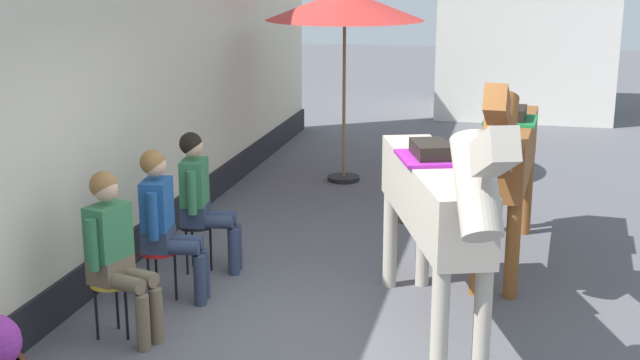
% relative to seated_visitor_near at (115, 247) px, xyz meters
% --- Properties ---
extents(ground_plane, '(40.00, 40.00, 0.00)m').
position_rel_seated_visitor_near_xyz_m(ground_plane, '(1.75, 3.20, -0.78)').
color(ground_plane, '#56565B').
extents(pub_facade_wall, '(0.34, 14.00, 3.40)m').
position_rel_seated_visitor_near_xyz_m(pub_facade_wall, '(-0.80, 1.70, 0.76)').
color(pub_facade_wall, beige).
rests_on(pub_facade_wall, ground_plane).
extents(distant_cottage, '(3.40, 2.60, 3.50)m').
position_rel_seated_visitor_near_xyz_m(distant_cottage, '(3.15, 11.18, 1.02)').
color(distant_cottage, silver).
rests_on(distant_cottage, ground_plane).
extents(seated_visitor_near, '(0.61, 0.48, 1.39)m').
position_rel_seated_visitor_near_xyz_m(seated_visitor_near, '(0.00, 0.00, 0.00)').
color(seated_visitor_near, gold).
rests_on(seated_visitor_near, ground_plane).
extents(seated_visitor_middle, '(0.61, 0.49, 1.39)m').
position_rel_seated_visitor_near_xyz_m(seated_visitor_middle, '(0.07, 0.83, 0.00)').
color(seated_visitor_middle, red).
rests_on(seated_visitor_middle, ground_plane).
extents(seated_visitor_far, '(0.61, 0.49, 1.39)m').
position_rel_seated_visitor_near_xyz_m(seated_visitor_far, '(0.12, 1.61, 0.00)').
color(seated_visitor_far, black).
rests_on(seated_visitor_far, ground_plane).
extents(saddled_horse_near, '(1.24, 2.88, 2.06)m').
position_rel_seated_visitor_near_xyz_m(saddled_horse_near, '(2.47, 0.63, 0.38)').
color(saddled_horse_near, '#B2A899').
rests_on(saddled_horse_near, ground_plane).
extents(saddled_horse_far, '(0.58, 3.00, 2.06)m').
position_rel_seated_visitor_near_xyz_m(saddled_horse_far, '(2.98, 2.43, 0.38)').
color(saddled_horse_far, brown).
rests_on(saddled_horse_far, ground_plane).
extents(cafe_parasol, '(2.10, 2.10, 2.58)m').
position_rel_seated_visitor_near_xyz_m(cafe_parasol, '(0.77, 5.34, 1.59)').
color(cafe_parasol, black).
rests_on(cafe_parasol, ground_plane).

